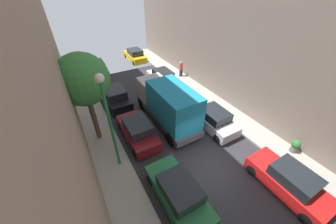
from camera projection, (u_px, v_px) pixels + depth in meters
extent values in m
plane|color=#2D2D33|center=(207.00, 166.00, 11.45)|extent=(32.00, 32.00, 0.00)
cube|color=#A8A399|center=(129.00, 205.00, 9.41)|extent=(2.00, 44.00, 0.15)
cube|color=#A8A399|center=(261.00, 137.00, 13.40)|extent=(2.00, 44.00, 0.15)
cube|color=#1E6638|center=(178.00, 194.00, 9.40)|extent=(1.76, 4.20, 0.76)
cube|color=#1E2328|center=(180.00, 189.00, 8.88)|extent=(1.56, 2.10, 0.64)
cylinder|color=black|center=(151.00, 180.00, 10.31)|extent=(0.22, 0.64, 0.64)
cylinder|color=black|center=(175.00, 168.00, 10.93)|extent=(0.22, 0.64, 0.64)
cylinder|color=black|center=(209.00, 216.00, 8.76)|extent=(0.22, 0.64, 0.64)
cube|color=maroon|center=(138.00, 132.00, 13.09)|extent=(1.76, 4.20, 0.76)
cube|color=#1E2328|center=(138.00, 126.00, 12.57)|extent=(1.56, 2.10, 0.64)
cylinder|color=black|center=(121.00, 126.00, 14.00)|extent=(0.22, 0.64, 0.64)
cylinder|color=black|center=(140.00, 119.00, 14.62)|extent=(0.22, 0.64, 0.64)
cylinder|color=black|center=(136.00, 153.00, 11.83)|extent=(0.22, 0.64, 0.64)
cylinder|color=black|center=(158.00, 145.00, 12.45)|extent=(0.22, 0.64, 0.64)
cube|color=black|center=(116.00, 98.00, 16.68)|extent=(1.76, 4.20, 0.76)
cube|color=#1E2328|center=(115.00, 92.00, 16.16)|extent=(1.56, 2.10, 0.64)
cylinder|color=black|center=(103.00, 95.00, 17.59)|extent=(0.22, 0.64, 0.64)
cylinder|color=black|center=(119.00, 91.00, 18.21)|extent=(0.22, 0.64, 0.64)
cylinder|color=black|center=(113.00, 112.00, 15.42)|extent=(0.22, 0.64, 0.64)
cylinder|color=black|center=(131.00, 106.00, 16.04)|extent=(0.22, 0.64, 0.64)
cube|color=#194799|center=(98.00, 70.00, 21.65)|extent=(1.76, 4.20, 0.76)
cube|color=#1E2328|center=(96.00, 65.00, 21.13)|extent=(1.56, 2.10, 0.64)
cylinder|color=black|center=(88.00, 68.00, 22.56)|extent=(0.22, 0.64, 0.64)
cylinder|color=black|center=(101.00, 66.00, 23.18)|extent=(0.22, 0.64, 0.64)
cylinder|color=black|center=(94.00, 78.00, 20.39)|extent=(0.22, 0.64, 0.64)
cylinder|color=black|center=(108.00, 75.00, 21.02)|extent=(0.22, 0.64, 0.64)
cube|color=red|center=(287.00, 183.00, 9.92)|extent=(1.76, 4.20, 0.76)
cube|color=#1E2328|center=(295.00, 177.00, 9.40)|extent=(1.56, 2.10, 0.64)
cylinder|color=black|center=(252.00, 170.00, 10.83)|extent=(0.22, 0.64, 0.64)
cylinder|color=black|center=(270.00, 159.00, 11.45)|extent=(0.22, 0.64, 0.64)
cylinder|color=black|center=(306.00, 219.00, 8.66)|extent=(0.22, 0.64, 0.64)
cylinder|color=black|center=(324.00, 203.00, 9.28)|extent=(0.22, 0.64, 0.64)
cube|color=silver|center=(212.00, 120.00, 14.15)|extent=(1.76, 4.20, 0.76)
cube|color=#1E2328|center=(215.00, 114.00, 13.63)|extent=(1.56, 2.10, 0.64)
cylinder|color=black|center=(192.00, 115.00, 15.06)|extent=(0.22, 0.64, 0.64)
cylinder|color=black|center=(207.00, 110.00, 15.68)|extent=(0.22, 0.64, 0.64)
cylinder|color=black|center=(218.00, 139.00, 12.89)|extent=(0.22, 0.64, 0.64)
cylinder|color=black|center=(234.00, 131.00, 13.51)|extent=(0.22, 0.64, 0.64)
cube|color=white|center=(162.00, 79.00, 19.70)|extent=(1.76, 4.20, 0.76)
cube|color=#1E2328|center=(163.00, 74.00, 19.18)|extent=(1.56, 2.10, 0.64)
cylinder|color=black|center=(150.00, 77.00, 20.61)|extent=(0.22, 0.64, 0.64)
cylinder|color=black|center=(162.00, 74.00, 21.23)|extent=(0.22, 0.64, 0.64)
cylinder|color=black|center=(163.00, 89.00, 18.44)|extent=(0.22, 0.64, 0.64)
cylinder|color=black|center=(176.00, 86.00, 19.06)|extent=(0.22, 0.64, 0.64)
cube|color=gold|center=(135.00, 57.00, 25.12)|extent=(1.76, 4.20, 0.76)
cube|color=#1E2328|center=(135.00, 52.00, 24.60)|extent=(1.56, 2.10, 0.64)
cylinder|color=black|center=(126.00, 56.00, 26.03)|extent=(0.22, 0.64, 0.64)
cylinder|color=black|center=(136.00, 54.00, 26.65)|extent=(0.22, 0.64, 0.64)
cylinder|color=black|center=(134.00, 63.00, 23.86)|extent=(0.22, 0.64, 0.64)
cylinder|color=black|center=(145.00, 61.00, 24.49)|extent=(0.22, 0.64, 0.64)
cube|color=#4C4C51|center=(167.00, 114.00, 14.53)|extent=(2.20, 6.60, 0.50)
cube|color=#B7B7BC|center=(152.00, 88.00, 15.56)|extent=(2.10, 1.80, 1.70)
cube|color=#1E8CB7|center=(173.00, 105.00, 12.97)|extent=(2.24, 4.20, 2.40)
cylinder|color=black|center=(142.00, 104.00, 16.11)|extent=(0.30, 0.96, 0.96)
cylinder|color=black|center=(162.00, 98.00, 16.89)|extent=(0.30, 0.96, 0.96)
cylinder|color=black|center=(171.00, 139.00, 12.62)|extent=(0.30, 0.96, 0.96)
cylinder|color=black|center=(195.00, 130.00, 13.40)|extent=(0.30, 0.96, 0.96)
cylinder|color=#2D334C|center=(180.00, 73.00, 20.96)|extent=(0.18, 0.18, 0.82)
cylinder|color=#2D334C|center=(182.00, 72.00, 21.05)|extent=(0.18, 0.18, 0.82)
cylinder|color=#D83F33|center=(181.00, 67.00, 20.57)|extent=(0.36, 0.36, 0.64)
sphere|color=tan|center=(181.00, 63.00, 20.30)|extent=(0.24, 0.24, 0.24)
cylinder|color=brown|center=(94.00, 118.00, 12.31)|extent=(0.33, 0.33, 3.33)
sphere|color=#38843D|center=(83.00, 80.00, 10.63)|extent=(3.09, 3.09, 3.09)
cylinder|color=slate|center=(294.00, 149.00, 12.08)|extent=(0.41, 0.41, 0.45)
sphere|color=#2D7233|center=(296.00, 144.00, 11.82)|extent=(0.53, 0.53, 0.53)
cylinder|color=#26723F|center=(112.00, 130.00, 9.80)|extent=(0.16, 0.16, 5.50)
sphere|color=white|center=(99.00, 78.00, 8.03)|extent=(0.44, 0.44, 0.44)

